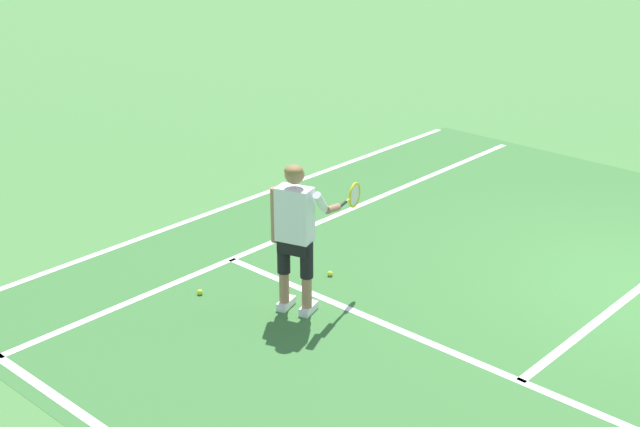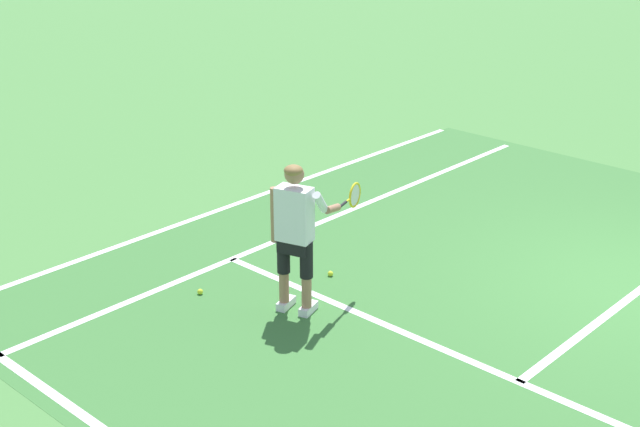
% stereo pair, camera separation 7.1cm
% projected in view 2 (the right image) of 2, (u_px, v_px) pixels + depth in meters
% --- Properties ---
extents(court_inner_surface, '(10.98, 9.96, 0.00)m').
position_uv_depth(court_inner_surface, '(598.00, 322.00, 9.63)').
color(court_inner_surface, '#387033').
rests_on(court_inner_surface, ground).
extents(line_service, '(8.23, 0.10, 0.01)m').
position_uv_depth(line_service, '(519.00, 382.00, 8.53)').
color(line_service, white).
rests_on(line_service, ground).
extents(line_singles_left, '(0.10, 9.56, 0.01)m').
position_uv_depth(line_singles_left, '(320.00, 223.00, 12.23)').
color(line_singles_left, white).
rests_on(line_singles_left, ground).
extents(line_doubles_left, '(0.10, 9.56, 0.01)m').
position_uv_depth(line_doubles_left, '(252.00, 198.00, 13.09)').
color(line_doubles_left, white).
rests_on(line_doubles_left, ground).
extents(tennis_player, '(0.58, 1.22, 1.71)m').
position_uv_depth(tennis_player, '(296.00, 228.00, 9.51)').
color(tennis_player, white).
rests_on(tennis_player, ground).
extents(tennis_ball_near_feet, '(0.07, 0.07, 0.07)m').
position_uv_depth(tennis_ball_near_feet, '(200.00, 292.00, 10.23)').
color(tennis_ball_near_feet, '#CCE02D').
rests_on(tennis_ball_near_feet, ground).
extents(tennis_ball_by_baseline, '(0.07, 0.07, 0.07)m').
position_uv_depth(tennis_ball_by_baseline, '(330.00, 274.00, 10.67)').
color(tennis_ball_by_baseline, '#CCE02D').
rests_on(tennis_ball_by_baseline, ground).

